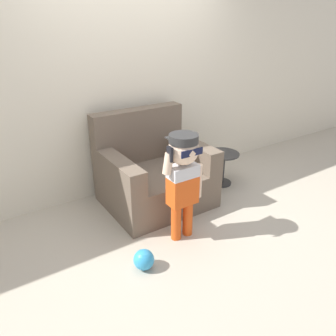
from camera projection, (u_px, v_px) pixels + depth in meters
The scene contains 6 objects.
ground_plane at pixel (161, 204), 3.79m from camera, with size 10.00×10.00×0.00m, color #BCB29E.
wall_back at pixel (129, 81), 3.75m from camera, with size 10.00×0.05×2.60m.
armchair at pixel (153, 174), 3.73m from camera, with size 1.12×0.96×1.02m.
person_child at pixel (183, 171), 2.94m from camera, with size 0.43×0.32×1.05m.
side_table at pixel (222, 165), 4.15m from camera, with size 0.41×0.41×0.42m.
toy_ball at pixel (144, 260), 2.77m from camera, with size 0.18×0.18×0.18m.
Camera 1 is at (-1.73, -2.79, 1.94)m, focal length 35.00 mm.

